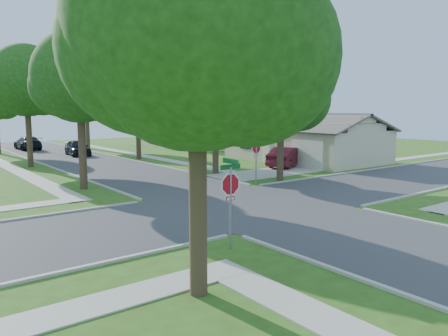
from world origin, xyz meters
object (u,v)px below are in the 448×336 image
tree_e_far (87,96)px  tree_w_mid (27,84)px  tree_e_mid (138,90)px  tree_w_near (80,81)px  stop_sign_sw (230,188)px  car_driveway (287,157)px  tree_ne_corner (282,92)px  house_ne_near (304,143)px  car_curb_west (28,143)px  stop_sign_ne (256,150)px  car_curb_east (78,148)px  tree_sw_corner (199,34)px  house_ne_far (194,134)px  tree_e_near (216,93)px

tree_e_far → tree_w_mid: bearing=-125.9°
tree_e_mid → tree_w_near: (-9.40, -12.00, -0.14)m
stop_sign_sw → car_driveway: bearing=39.6°
tree_ne_corner → house_ne_near: 12.47m
stop_sign_sw → tree_ne_corner: tree_ne_corner is taller
stop_sign_sw → car_curb_west: (3.50, 41.49, -1.28)m
tree_e_mid → stop_sign_ne: bearing=-90.2°
tree_ne_corner → car_curb_east: size_ratio=1.90×
tree_w_mid → tree_e_far: bearing=54.1°
tree_sw_corner → car_curb_east: size_ratio=2.09×
tree_w_near → tree_ne_corner: bearing=-23.6°
tree_w_mid → tree_ne_corner: (11.00, -16.80, -0.90)m
tree_ne_corner → tree_w_near: bearing=156.4°
tree_e_mid → car_driveway: bearing=-61.3°
tree_ne_corner → house_ne_far: (9.63, 24.79, -4.08)m
tree_e_near → car_curb_west: size_ratio=1.59×
tree_w_near → stop_sign_sw: bearing=-90.2°
tree_w_mid → car_curb_west: bearing=77.7°
tree_w_near → house_ne_far: bearing=44.1°
stop_sign_ne → tree_e_near: tree_e_near is taller
tree_w_mid → tree_sw_corner: tree_w_mid is taller
tree_sw_corner → tree_w_mid: bearing=84.3°
stop_sign_sw → tree_e_mid: size_ratio=0.32×
tree_sw_corner → house_ne_near: (23.43, 17.99, -4.75)m
tree_e_far → stop_sign_sw: bearing=-103.7°
tree_ne_corner → tree_sw_corner: bearing=-140.9°
tree_w_near → car_curb_west: tree_w_near is taller
tree_e_near → car_driveway: size_ratio=1.72×
tree_e_far → house_ne_far: tree_e_far is taller
car_driveway → tree_e_near: bearing=63.6°
tree_w_mid → car_curb_east: tree_w_mid is taller
tree_e_near → stop_sign_sw: bearing=-124.6°
tree_sw_corner → car_driveway: size_ratio=1.98×
tree_e_mid → car_curb_east: bearing=119.3°
tree_ne_corner → tree_w_mid: bearing=123.2°
stop_sign_sw → house_ne_far: size_ratio=0.22×
tree_sw_corner → house_ne_near: 29.92m
stop_sign_sw → tree_w_near: (0.06, 13.71, 4.08)m
tree_w_near → tree_w_mid: (0.00, 12.00, 0.37)m
house_ne_far → car_driveway: 20.80m
tree_e_far → stop_sign_ne: bearing=-90.1°
tree_e_mid → tree_w_mid: (-9.40, 0.00, 0.24)m
stop_sign_sw → tree_e_far: size_ratio=0.34×
stop_sign_ne → tree_e_far: tree_e_far is taller
car_driveway → car_curb_west: (-12.70, 28.09, -0.04)m
tree_w_near → house_ne_near: (20.64, 1.99, -4.60)m
tree_sw_corner → car_curb_east: 35.83m
stop_sign_sw → tree_w_near: tree_w_near is taller
stop_sign_sw → house_ne_near: bearing=37.2°
stop_sign_ne → house_ne_near: bearing=29.1°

